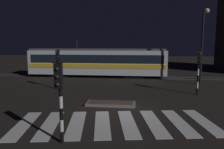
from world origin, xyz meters
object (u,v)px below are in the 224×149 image
(traffic_light_corner_far_right, at_px, (199,65))
(traffic_light_kerb_mid_left, at_px, (60,89))
(tram, at_px, (97,62))
(traffic_light_corner_far_left, at_px, (58,63))
(street_lamp_trackside_right, at_px, (203,38))

(traffic_light_corner_far_right, height_order, traffic_light_kerb_mid_left, traffic_light_corner_far_right)
(tram, bearing_deg, traffic_light_corner_far_left, -102.92)
(traffic_light_corner_far_right, xyz_separation_m, street_lamp_trackside_right, (1.34, 4.10, 2.10))
(street_lamp_trackside_right, bearing_deg, traffic_light_corner_far_left, -163.71)
(traffic_light_kerb_mid_left, xyz_separation_m, traffic_light_corner_far_left, (-3.64, 9.57, 0.10))
(traffic_light_kerb_mid_left, xyz_separation_m, tram, (-1.89, 17.23, -0.36))
(traffic_light_corner_far_right, bearing_deg, traffic_light_corner_far_left, 177.18)
(traffic_light_kerb_mid_left, distance_m, street_lamp_trackside_right, 15.85)
(traffic_light_kerb_mid_left, relative_size, street_lamp_trackside_right, 0.47)
(street_lamp_trackside_right, bearing_deg, tram, 158.63)
(traffic_light_corner_far_left, distance_m, tram, 7.87)
(street_lamp_trackside_right, height_order, tram, street_lamp_trackside_right)
(traffic_light_corner_far_right, xyz_separation_m, tram, (-9.11, 8.19, -0.49))
(traffic_light_kerb_mid_left, bearing_deg, traffic_light_corner_far_left, 110.84)
(traffic_light_corner_far_left, relative_size, tram, 0.21)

